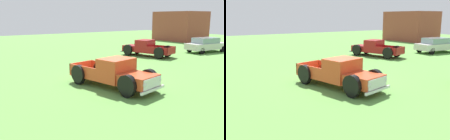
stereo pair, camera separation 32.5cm
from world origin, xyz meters
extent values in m
plane|color=#5B9342|center=(0.00, 0.00, 0.00)|extent=(80.00, 80.00, 0.00)
cube|color=#D14723|center=(2.49, -0.27, 0.66)|extent=(1.80, 1.82, 0.56)
cube|color=silver|center=(3.25, -0.10, 0.66)|extent=(0.35, 1.36, 0.47)
sphere|color=silver|center=(3.11, 0.49, 0.69)|extent=(0.20, 0.20, 0.20)
sphere|color=silver|center=(3.36, -0.71, 0.69)|extent=(0.20, 0.20, 0.20)
cube|color=#D14723|center=(1.11, -0.56, 0.96)|extent=(1.64, 1.92, 1.16)
cube|color=#8C9EA8|center=(1.71, -0.43, 1.22)|extent=(0.34, 1.43, 0.51)
cube|color=#D14723|center=(-0.57, -0.92, 0.43)|extent=(2.43, 2.09, 0.10)
cube|color=#D14723|center=(-0.73, -0.13, 0.76)|extent=(2.09, 0.52, 0.56)
cube|color=#D14723|center=(-0.40, -1.71, 0.76)|extent=(2.09, 0.52, 0.56)
cube|color=#D14723|center=(-1.56, -1.13, 0.76)|extent=(0.43, 1.67, 0.56)
cylinder|color=black|center=(2.32, 0.56, 0.38)|extent=(0.80, 0.38, 0.77)
cylinder|color=#B7B7BC|center=(2.31, 0.57, 0.38)|extent=(0.35, 0.30, 0.31)
cylinder|color=black|center=(2.32, 0.56, 0.58)|extent=(1.01, 0.48, 0.97)
cylinder|color=black|center=(2.67, -1.10, 0.38)|extent=(0.80, 0.38, 0.77)
cylinder|color=#B7B7BC|center=(2.67, -1.11, 0.38)|extent=(0.35, 0.30, 0.31)
cylinder|color=black|center=(2.67, -1.10, 0.58)|extent=(1.01, 0.48, 0.97)
cylinder|color=black|center=(-0.99, -0.14, 0.38)|extent=(0.80, 0.38, 0.77)
cylinder|color=#B7B7BC|center=(-0.99, -0.13, 0.38)|extent=(0.35, 0.30, 0.31)
cylinder|color=black|center=(-0.99, -0.14, 0.58)|extent=(1.01, 0.48, 0.97)
cylinder|color=black|center=(-0.64, -1.80, 0.38)|extent=(0.80, 0.38, 0.77)
cylinder|color=#B7B7BC|center=(-0.63, -1.81, 0.38)|extent=(0.35, 0.30, 0.31)
cylinder|color=black|center=(-0.64, -1.80, 0.58)|extent=(1.01, 0.48, 0.97)
cube|color=silver|center=(3.29, -0.10, 0.35)|extent=(0.48, 1.82, 0.12)
cube|color=maroon|center=(-7.36, 7.62, 0.64)|extent=(1.83, 1.85, 0.54)
cube|color=silver|center=(-8.09, 7.41, 0.64)|extent=(0.44, 1.30, 0.45)
sphere|color=silver|center=(-7.90, 6.84, 0.67)|extent=(0.20, 0.20, 0.20)
sphere|color=silver|center=(-8.23, 7.99, 0.67)|extent=(0.20, 0.20, 0.20)
cube|color=maroon|center=(-6.04, 8.01, 0.94)|extent=(1.69, 1.93, 1.13)
cube|color=#8C9EA8|center=(-6.62, 7.84, 1.19)|extent=(0.44, 1.37, 0.50)
cube|color=maroon|center=(-4.44, 8.48, 0.42)|extent=(2.44, 2.16, 0.10)
cube|color=maroon|center=(-4.22, 7.73, 0.74)|extent=(2.00, 0.66, 0.54)
cube|color=maroon|center=(-4.66, 9.23, 0.74)|extent=(2.00, 0.66, 0.54)
cube|color=maroon|center=(-3.49, 8.76, 0.74)|extent=(0.54, 1.60, 0.54)
cylinder|color=black|center=(-7.13, 6.83, 0.37)|extent=(0.78, 0.42, 0.75)
cylinder|color=#B7B7BC|center=(-7.12, 6.82, 0.37)|extent=(0.35, 0.31, 0.30)
cylinder|color=black|center=(-7.13, 6.83, 0.56)|extent=(0.98, 0.53, 0.94)
cylinder|color=black|center=(-7.59, 8.42, 0.37)|extent=(0.78, 0.42, 0.75)
cylinder|color=#B7B7BC|center=(-7.60, 8.42, 0.37)|extent=(0.35, 0.31, 0.30)
cylinder|color=black|center=(-7.59, 8.42, 0.56)|extent=(0.98, 0.53, 0.94)
cylinder|color=black|center=(-3.97, 7.76, 0.37)|extent=(0.78, 0.42, 0.75)
cylinder|color=#B7B7BC|center=(-3.97, 7.75, 0.37)|extent=(0.35, 0.31, 0.30)
cylinder|color=black|center=(-3.97, 7.76, 0.56)|extent=(0.98, 0.53, 0.94)
cylinder|color=black|center=(-4.44, 9.34, 0.37)|extent=(0.78, 0.42, 0.75)
cylinder|color=#B7B7BC|center=(-4.44, 9.35, 0.37)|extent=(0.35, 0.31, 0.30)
cylinder|color=black|center=(-4.44, 9.34, 0.56)|extent=(0.98, 0.53, 0.94)
cube|color=silver|center=(-8.12, 7.40, 0.34)|extent=(0.60, 1.74, 0.12)
cube|color=silver|center=(-4.22, 14.91, 0.63)|extent=(2.33, 4.67, 0.61)
cube|color=#7F939E|center=(-4.23, 14.76, 1.22)|extent=(1.82, 2.68, 0.56)
cylinder|color=black|center=(-4.86, 16.52, 0.33)|extent=(0.28, 0.67, 0.65)
cylinder|color=black|center=(-5.20, 13.48, 0.33)|extent=(0.28, 0.67, 0.65)
cylinder|color=black|center=(-3.58, 13.30, 0.33)|extent=(0.28, 0.67, 0.65)
cube|color=brown|center=(-14.61, 23.17, 2.19)|extent=(6.88, 5.16, 4.37)
camera|label=1|loc=(11.08, -7.89, 3.60)|focal=39.88mm
camera|label=2|loc=(11.26, -7.62, 3.60)|focal=39.88mm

